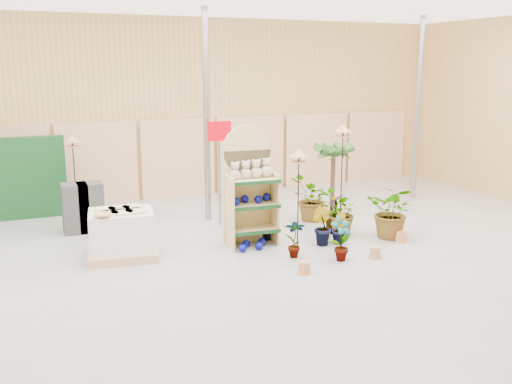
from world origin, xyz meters
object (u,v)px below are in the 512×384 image
Objects in this scene: pallet_stack at (122,234)px; potted_plant_2 at (340,212)px; display_shelf at (249,190)px; bird_table_front at (299,156)px.

pallet_stack is 1.47× the size of potted_plant_2.
bird_table_front is (0.75, -0.56, 0.69)m from display_shelf.
potted_plant_2 is at bearing 18.93° from bird_table_front.
pallet_stack is 0.71× the size of bird_table_front.
potted_plant_2 is (1.89, -0.17, -0.58)m from display_shelf.
potted_plant_2 is (1.14, 0.39, -1.27)m from bird_table_front.
display_shelf reaches higher than potted_plant_2.
bird_table_front reaches higher than pallet_stack.
pallet_stack is 4.28m from potted_plant_2.
display_shelf is 2.46m from pallet_stack.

